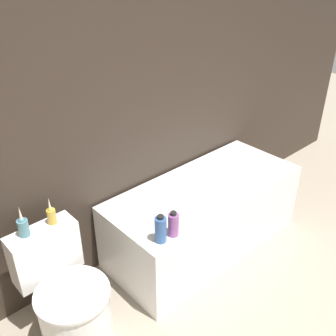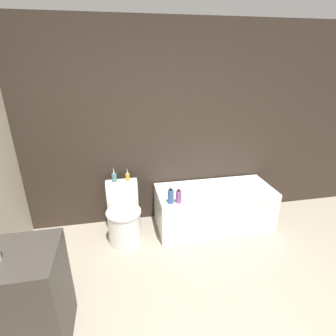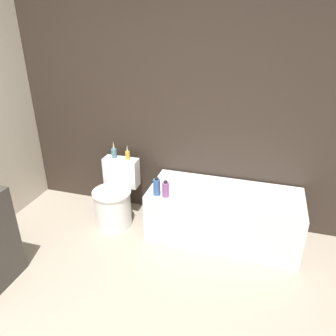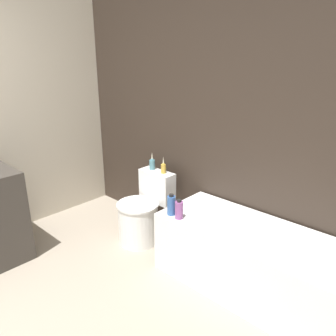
{
  "view_description": "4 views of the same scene",
  "coord_description": "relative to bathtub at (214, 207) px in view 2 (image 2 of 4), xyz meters",
  "views": [
    {
      "loc": [
        -1.06,
        0.31,
        2.12
      ],
      "look_at": [
        0.32,
        1.83,
        0.92
      ],
      "focal_mm": 42.0,
      "sensor_mm": 36.0,
      "label": 1
    },
    {
      "loc": [
        -0.43,
        -0.98,
        2.13
      ],
      "look_at": [
        0.12,
        1.79,
        0.96
      ],
      "focal_mm": 28.0,
      "sensor_mm": 36.0,
      "label": 2
    },
    {
      "loc": [
        1.06,
        -0.99,
        2.21
      ],
      "look_at": [
        0.26,
        1.67,
        0.87
      ],
      "focal_mm": 35.0,
      "sensor_mm": 36.0,
      "label": 3
    },
    {
      "loc": [
        1.84,
        -0.18,
        1.85
      ],
      "look_at": [
        -0.01,
        1.8,
        0.91
      ],
      "focal_mm": 35.0,
      "sensor_mm": 36.0,
      "label": 4
    }
  ],
  "objects": [
    {
      "name": "wall_back_tiled",
      "position": [
        -0.79,
        0.38,
        1.02
      ],
      "size": [
        6.4,
        0.06,
        2.6
      ],
      "color": "#332821",
      "rests_on": "ground_plane"
    },
    {
      "name": "bathtub",
      "position": [
        0.0,
        0.0,
        0.0
      ],
      "size": [
        1.54,
        0.66,
        0.55
      ],
      "color": "white",
      "rests_on": "ground"
    },
    {
      "name": "toilet",
      "position": [
        -1.21,
        -0.07,
        0.01
      ],
      "size": [
        0.43,
        0.57,
        0.7
      ],
      "color": "white",
      "rests_on": "ground"
    },
    {
      "name": "vanity_counter",
      "position": [
        -2.06,
        -1.28,
        0.16
      ],
      "size": [
        0.71,
        0.55,
        0.87
      ],
      "color": "#38332D",
      "rests_on": "ground"
    },
    {
      "name": "vase_gold",
      "position": [
        -1.3,
        0.17,
        0.49
      ],
      "size": [
        0.06,
        0.06,
        0.19
      ],
      "color": "teal",
      "rests_on": "toilet"
    },
    {
      "name": "vase_silver",
      "position": [
        -1.13,
        0.16,
        0.48
      ],
      "size": [
        0.05,
        0.05,
        0.18
      ],
      "color": "gold",
      "rests_on": "toilet"
    },
    {
      "name": "shampoo_bottle_tall",
      "position": [
        -0.65,
        -0.24,
        0.36
      ],
      "size": [
        0.07,
        0.07,
        0.19
      ],
      "color": "#335999",
      "rests_on": "bathtub"
    },
    {
      "name": "shampoo_bottle_short",
      "position": [
        -0.56,
        -0.25,
        0.35
      ],
      "size": [
        0.07,
        0.07,
        0.17
      ],
      "color": "#8C4C8C",
      "rests_on": "bathtub"
    }
  ]
}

